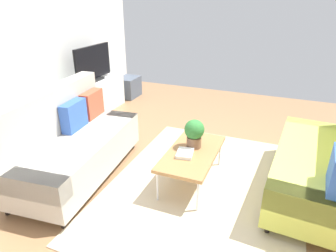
# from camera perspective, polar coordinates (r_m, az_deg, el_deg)

# --- Properties ---
(ground_plane) EXTENTS (7.68, 7.68, 0.00)m
(ground_plane) POSITION_cam_1_polar(r_m,az_deg,el_deg) (3.78, 4.92, -10.20)
(ground_plane) COLOR #936B47
(wall_far) EXTENTS (6.40, 0.12, 2.90)m
(wall_far) POSITION_cam_1_polar(r_m,az_deg,el_deg) (4.80, -29.13, 13.10)
(wall_far) COLOR white
(wall_far) RESTS_ON ground_plane
(area_rug) EXTENTS (2.90, 2.20, 0.01)m
(area_rug) POSITION_cam_1_polar(r_m,az_deg,el_deg) (3.65, 7.26, -11.52)
(area_rug) COLOR beige
(area_rug) RESTS_ON ground_plane
(couch_beige) EXTENTS (1.97, 1.03, 1.10)m
(couch_beige) POSITION_cam_1_polar(r_m,az_deg,el_deg) (3.84, -17.92, -3.07)
(couch_beige) COLOR #B2ADA3
(couch_beige) RESTS_ON ground_plane
(couch_green) EXTENTS (1.96, 0.97, 1.10)m
(couch_green) POSITION_cam_1_polar(r_m,az_deg,el_deg) (3.68, 27.83, -6.16)
(couch_green) COLOR #C1CC51
(couch_green) RESTS_ON ground_plane
(coffee_table) EXTENTS (1.10, 0.56, 0.42)m
(coffee_table) POSITION_cam_1_polar(r_m,az_deg,el_deg) (3.53, 4.67, -5.30)
(coffee_table) COLOR #9E7042
(coffee_table) RESTS_ON ground_plane
(tv_console) EXTENTS (1.40, 0.44, 0.64)m
(tv_console) POSITION_cam_1_polar(r_m,az_deg,el_deg) (5.89, -13.74, 5.52)
(tv_console) COLOR silver
(tv_console) RESTS_ON ground_plane
(tv) EXTENTS (1.00, 0.20, 0.64)m
(tv) POSITION_cam_1_polar(r_m,az_deg,el_deg) (5.71, -14.20, 11.52)
(tv) COLOR black
(tv) RESTS_ON tv_console
(storage_trunk) EXTENTS (0.52, 0.40, 0.44)m
(storage_trunk) POSITION_cam_1_polar(r_m,az_deg,el_deg) (6.74, -7.59, 7.45)
(storage_trunk) COLOR #4C5666
(storage_trunk) RESTS_ON ground_plane
(potted_plant) EXTENTS (0.24, 0.24, 0.35)m
(potted_plant) POSITION_cam_1_polar(r_m,az_deg,el_deg) (3.54, 5.08, -1.24)
(potted_plant) COLOR brown
(potted_plant) RESTS_ON coffee_table
(table_book_0) EXTENTS (0.27, 0.22, 0.04)m
(table_book_0) POSITION_cam_1_polar(r_m,az_deg,el_deg) (3.43, 3.27, -5.27)
(table_book_0) COLOR silver
(table_book_0) RESTS_ON coffee_table
(vase_0) EXTENTS (0.14, 0.14, 0.18)m
(vase_0) POSITION_cam_1_polar(r_m,az_deg,el_deg) (5.37, -18.16, 7.81)
(vase_0) COLOR #33B29E
(vase_0) RESTS_ON tv_console
(bottle_0) EXTENTS (0.05, 0.05, 0.20)m
(bottle_0) POSITION_cam_1_polar(r_m,az_deg,el_deg) (5.45, -16.14, 8.42)
(bottle_0) COLOR red
(bottle_0) RESTS_ON tv_console
(bottle_1) EXTENTS (0.06, 0.06, 0.22)m
(bottle_1) POSITION_cam_1_polar(r_m,az_deg,el_deg) (5.52, -15.54, 8.81)
(bottle_1) COLOR #262626
(bottle_1) RESTS_ON tv_console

